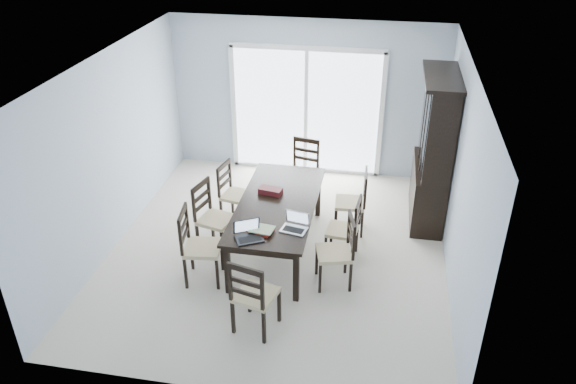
% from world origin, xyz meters
% --- Properties ---
extents(floor, '(5.00, 5.00, 0.00)m').
position_xyz_m(floor, '(0.00, 0.00, 0.00)').
color(floor, silver).
rests_on(floor, ground).
extents(ceiling, '(5.00, 5.00, 0.00)m').
position_xyz_m(ceiling, '(0.00, 0.00, 2.60)').
color(ceiling, white).
rests_on(ceiling, back_wall).
extents(back_wall, '(4.50, 0.02, 2.60)m').
position_xyz_m(back_wall, '(0.00, 2.50, 1.30)').
color(back_wall, '#A5B4C5').
rests_on(back_wall, floor).
extents(wall_left, '(0.02, 5.00, 2.60)m').
position_xyz_m(wall_left, '(-2.25, 0.00, 1.30)').
color(wall_left, '#A5B4C5').
rests_on(wall_left, floor).
extents(wall_right, '(0.02, 5.00, 2.60)m').
position_xyz_m(wall_right, '(2.25, 0.00, 1.30)').
color(wall_right, '#A5B4C5').
rests_on(wall_right, floor).
extents(balcony, '(4.50, 2.00, 0.10)m').
position_xyz_m(balcony, '(0.00, 3.50, -0.05)').
color(balcony, gray).
rests_on(balcony, ground).
extents(railing, '(4.50, 0.06, 1.10)m').
position_xyz_m(railing, '(0.00, 4.50, 0.55)').
color(railing, '#99999E').
rests_on(railing, balcony).
extents(dining_table, '(1.00, 2.20, 0.75)m').
position_xyz_m(dining_table, '(0.00, 0.00, 0.67)').
color(dining_table, black).
rests_on(dining_table, floor).
extents(china_hutch, '(0.50, 1.38, 2.20)m').
position_xyz_m(china_hutch, '(2.02, 1.25, 1.07)').
color(china_hutch, black).
rests_on(china_hutch, floor).
extents(sliding_door, '(2.52, 0.05, 2.18)m').
position_xyz_m(sliding_door, '(0.00, 2.48, 1.09)').
color(sliding_door, silver).
rests_on(sliding_door, floor).
extents(chair_left_near, '(0.50, 0.49, 1.16)m').
position_xyz_m(chair_left_near, '(-0.89, -0.81, 0.61)').
color(chair_left_near, black).
rests_on(chair_left_near, floor).
extents(chair_left_mid, '(0.53, 0.52, 1.13)m').
position_xyz_m(chair_left_mid, '(-0.92, -0.09, 0.60)').
color(chair_left_mid, black).
rests_on(chair_left_mid, floor).
extents(chair_left_far, '(0.48, 0.47, 1.06)m').
position_xyz_m(chair_left_far, '(-0.82, 0.65, 0.56)').
color(chair_left_far, black).
rests_on(chair_left_far, floor).
extents(chair_right_near, '(0.51, 0.50, 1.10)m').
position_xyz_m(chair_right_near, '(0.91, -0.56, 0.58)').
color(chair_right_near, black).
rests_on(chair_right_near, floor).
extents(chair_right_mid, '(0.44, 0.43, 1.04)m').
position_xyz_m(chair_right_mid, '(0.96, -0.02, 0.55)').
color(chair_right_mid, black).
rests_on(chair_right_mid, floor).
extents(chair_right_far, '(0.45, 0.43, 1.10)m').
position_xyz_m(chair_right_far, '(1.00, 0.69, 0.58)').
color(chair_right_far, black).
rests_on(chair_right_far, floor).
extents(chair_end_near, '(0.52, 0.53, 1.13)m').
position_xyz_m(chair_end_near, '(0.03, -1.63, 0.60)').
color(chair_end_near, black).
rests_on(chair_end_near, floor).
extents(chair_end_far, '(0.51, 0.52, 1.15)m').
position_xyz_m(chair_end_far, '(0.12, 1.48, 0.61)').
color(chair_end_far, black).
rests_on(chair_end_far, floor).
extents(laptop_dark, '(0.38, 0.34, 0.22)m').
position_xyz_m(laptop_dark, '(-0.16, -0.91, 0.80)').
color(laptop_dark, black).
rests_on(laptop_dark, dining_table).
extents(laptop_silver, '(0.34, 0.27, 0.21)m').
position_xyz_m(laptop_silver, '(0.32, -0.62, 0.80)').
color(laptop_silver, '#BABABC').
rests_on(laptop_silver, dining_table).
extents(book_stack, '(0.32, 0.26, 0.05)m').
position_xyz_m(book_stack, '(-0.06, -0.72, 0.77)').
color(book_stack, '#9C2613').
rests_on(book_stack, dining_table).
extents(cell_phone, '(0.14, 0.10, 0.01)m').
position_xyz_m(cell_phone, '(-0.09, -0.86, 0.76)').
color(cell_phone, black).
rests_on(cell_phone, dining_table).
extents(game_box, '(0.33, 0.21, 0.08)m').
position_xyz_m(game_box, '(-0.14, 0.22, 0.79)').
color(game_box, '#460E19').
rests_on(game_box, dining_table).
extents(hot_tub, '(2.04, 1.87, 0.96)m').
position_xyz_m(hot_tub, '(-0.42, 3.44, 0.48)').
color(hot_tub, maroon).
rests_on(hot_tub, balcony).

